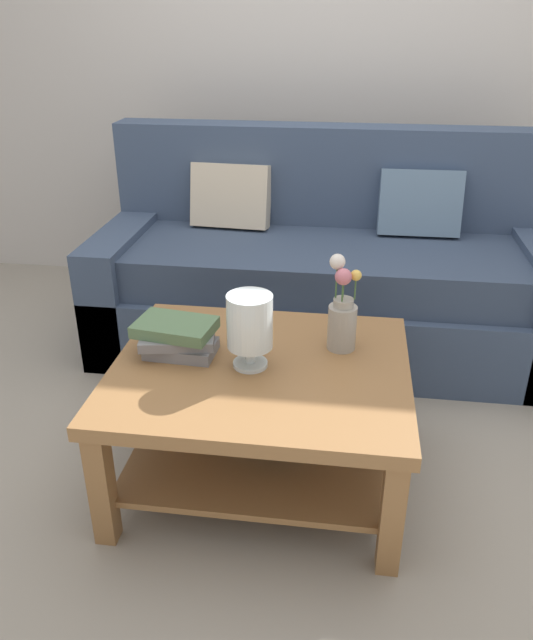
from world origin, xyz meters
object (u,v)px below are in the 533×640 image
couch (325,275)px  flower_pitcher (342,314)px  glass_hurricane_vase (250,324)px  book_stack_main (178,337)px  coffee_table (261,399)px

couch → flower_pitcher: 1.01m
couch → glass_hurricane_vase: (-0.20, -1.14, 0.27)m
book_stack_main → flower_pitcher: (0.57, 0.12, 0.07)m
couch → flower_pitcher: couch is taller
couch → glass_hurricane_vase: size_ratio=8.53×
book_stack_main → flower_pitcher: flower_pitcher is taller
couch → glass_hurricane_vase: couch is taller
coffee_table → couch: bearing=81.9°
couch → flower_pitcher: (0.11, -0.97, 0.25)m
glass_hurricane_vase → flower_pitcher: bearing=29.4°
couch → book_stack_main: (-0.47, -1.08, 0.18)m
coffee_table → flower_pitcher: flower_pitcher is taller
coffee_table → book_stack_main: 0.37m
coffee_table → book_stack_main: (-0.31, 0.05, 0.20)m
book_stack_main → flower_pitcher: bearing=11.5°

